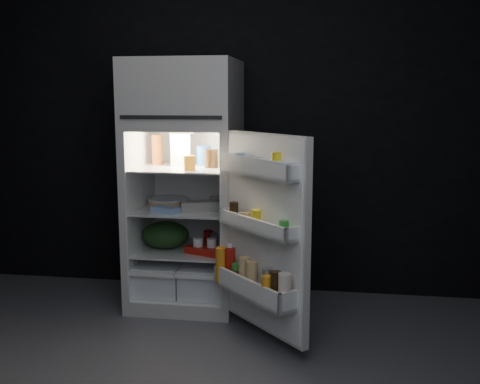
% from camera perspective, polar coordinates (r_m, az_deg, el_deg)
% --- Properties ---
extents(wall_back, '(4.00, 0.00, 2.70)m').
position_cam_1_polar(wall_back, '(4.39, -1.52, 7.41)').
color(wall_back, black).
rests_on(wall_back, ground).
extents(refrigerator, '(0.76, 0.71, 1.78)m').
position_cam_1_polar(refrigerator, '(4.10, -5.54, 1.67)').
color(refrigerator, silver).
rests_on(refrigerator, ground).
extents(fridge_door, '(0.63, 0.65, 1.22)m').
position_cam_1_polar(fridge_door, '(3.41, 2.22, -4.63)').
color(fridge_door, silver).
rests_on(fridge_door, ground).
extents(milk_jug, '(0.17, 0.17, 0.24)m').
position_cam_1_polar(milk_jug, '(4.13, -6.12, 4.38)').
color(milk_jug, white).
rests_on(milk_jug, refrigerator).
extents(mayo_jar, '(0.12, 0.12, 0.14)m').
position_cam_1_polar(mayo_jar, '(4.12, -3.71, 3.70)').
color(mayo_jar, '#1C569B').
rests_on(mayo_jar, refrigerator).
extents(jam_jar, '(0.12, 0.12, 0.13)m').
position_cam_1_polar(jam_jar, '(3.98, -2.94, 3.42)').
color(jam_jar, black).
rests_on(jam_jar, refrigerator).
extents(amber_bottle, '(0.10, 0.10, 0.22)m').
position_cam_1_polar(amber_bottle, '(4.20, -8.43, 4.28)').
color(amber_bottle, orange).
rests_on(amber_bottle, refrigerator).
extents(small_carton, '(0.09, 0.08, 0.10)m').
position_cam_1_polar(small_carton, '(3.85, -5.16, 2.96)').
color(small_carton, orange).
rests_on(small_carton, refrigerator).
extents(egg_carton, '(0.31, 0.21, 0.07)m').
position_cam_1_polar(egg_carton, '(3.96, -3.94, -1.44)').
color(egg_carton, gray).
rests_on(egg_carton, refrigerator).
extents(pie, '(0.29, 0.29, 0.04)m').
position_cam_1_polar(pie, '(4.22, -7.31, -1.00)').
color(pie, tan).
rests_on(pie, refrigerator).
extents(flat_package, '(0.22, 0.16, 0.04)m').
position_cam_1_polar(flat_package, '(3.93, -7.57, -1.80)').
color(flat_package, '#7F9DC4').
rests_on(flat_package, refrigerator).
extents(wrapped_pkg, '(0.17, 0.15, 0.05)m').
position_cam_1_polar(wrapped_pkg, '(4.23, -2.07, -0.85)').
color(wrapped_pkg, beige).
rests_on(wrapped_pkg, refrigerator).
extents(produce_bag, '(0.40, 0.36, 0.20)m').
position_cam_1_polar(produce_bag, '(4.15, -7.56, -4.33)').
color(produce_bag, '#193815').
rests_on(produce_bag, refrigerator).
extents(yogurt_tray, '(0.31, 0.24, 0.05)m').
position_cam_1_polar(yogurt_tray, '(4.00, -3.45, -5.90)').
color(yogurt_tray, '#A7170E').
rests_on(yogurt_tray, refrigerator).
extents(small_can_red, '(0.08, 0.08, 0.09)m').
position_cam_1_polar(small_can_red, '(4.29, -3.26, -4.52)').
color(small_can_red, '#A7170E').
rests_on(small_can_red, refrigerator).
extents(small_can_silver, '(0.07, 0.07, 0.09)m').
position_cam_1_polar(small_can_silver, '(4.21, -2.70, -4.81)').
color(small_can_silver, '#B4B4B8').
rests_on(small_can_silver, refrigerator).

